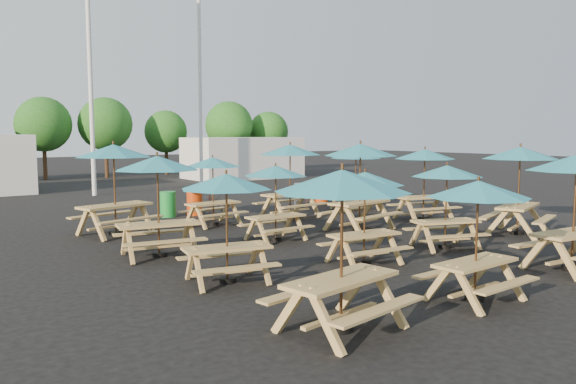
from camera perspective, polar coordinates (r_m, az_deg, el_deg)
ground at (r=15.78m, az=3.19°, el=-4.43°), size 120.00×120.00×0.00m
picnic_unit_0 at (r=7.95m, az=5.52°, el=0.01°), size 2.25×2.25×2.36m
picnic_unit_1 at (r=10.63m, az=-6.28°, el=0.33°), size 2.07×2.07×2.11m
picnic_unit_2 at (r=13.18m, az=-13.14°, el=2.22°), size 2.26×2.26×2.36m
picnic_unit_3 at (r=16.39m, az=-17.30°, el=3.44°), size 2.58×2.58×2.57m
picnic_unit_4 at (r=9.91m, az=18.74°, el=-0.51°), size 1.81×1.81×2.08m
picnic_unit_5 at (r=12.23m, az=7.82°, el=0.75°), size 1.85×1.85×2.04m
picnic_unit_6 at (r=14.82m, az=-1.27°, el=1.65°), size 1.70×1.70×2.02m
picnic_unit_7 at (r=17.47m, az=-7.66°, el=2.58°), size 1.94×1.94×2.14m
picnic_unit_9 at (r=14.38m, az=15.84°, el=1.51°), size 2.21×2.21×2.09m
picnic_unit_10 at (r=16.56m, az=7.36°, el=3.68°), size 2.45×2.45×2.57m
picnic_unit_11 at (r=18.89m, az=0.21°, el=3.82°), size 2.25×2.25×2.50m
picnic_unit_13 at (r=17.01m, az=22.50°, el=3.14°), size 2.63×2.63×2.50m
picnic_unit_14 at (r=18.94m, az=13.72°, el=3.29°), size 2.33×2.33×2.36m
picnic_unit_15 at (r=21.00m, az=6.91°, el=3.44°), size 2.25×2.25×2.26m
waste_bin_0 at (r=19.65m, az=-12.09°, el=-1.22°), size 0.54×0.54×0.87m
waste_bin_1 at (r=19.89m, az=-9.48°, el=-1.08°), size 0.54×0.54×0.87m
waste_bin_2 at (r=20.53m, az=-7.61°, el=-0.84°), size 0.54×0.54×0.87m
waste_bin_3 at (r=22.37m, az=1.29°, el=-0.23°), size 0.54×0.54×0.87m
waste_bin_4 at (r=22.86m, az=3.41°, el=-0.11°), size 0.54×0.54×0.87m
mast_0 at (r=27.38m, az=-19.49°, el=12.24°), size 0.20×0.20×12.00m
mast_1 at (r=31.64m, az=-8.95°, el=11.61°), size 0.20×0.20×12.00m
event_tent_1 at (r=36.33m, az=-4.62°, el=3.50°), size 7.00×4.00×2.60m
tree_3 at (r=37.65m, az=-23.61°, el=6.31°), size 3.36×3.36×5.09m
tree_4 at (r=38.16m, az=-18.07°, el=6.58°), size 3.41×3.41×5.17m
tree_5 at (r=40.07m, az=-12.30°, el=6.00°), size 2.94×2.94×4.45m
tree_6 at (r=40.28m, az=-6.02°, el=6.75°), size 3.38×3.38×5.13m
tree_7 at (r=42.09m, az=-2.00°, el=6.15°), size 2.95×2.95×4.48m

